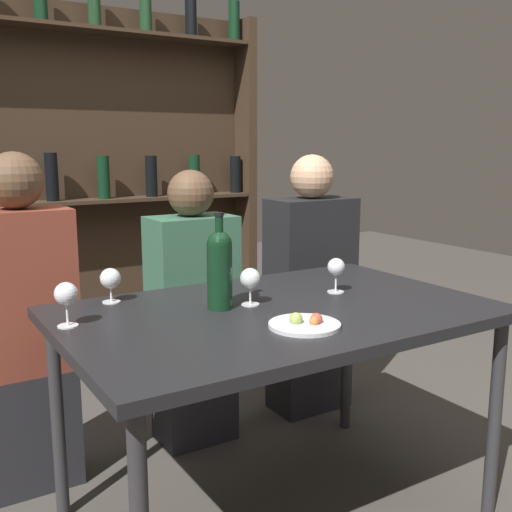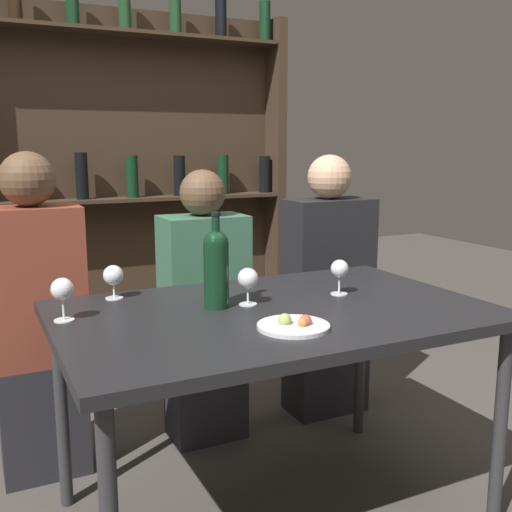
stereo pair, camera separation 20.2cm
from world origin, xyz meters
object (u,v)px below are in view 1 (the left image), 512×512
(wine_glass_0, at_px, (336,268))
(seated_person_right, at_px, (310,292))
(seated_person_left, at_px, (25,333))
(wine_glass_3, at_px, (110,279))
(seated_person_center, at_px, (193,316))
(food_plate_0, at_px, (305,324))
(wine_bottle, at_px, (220,266))
(wine_glass_2, at_px, (250,280))
(wine_glass_1, at_px, (66,295))

(wine_glass_0, bearing_deg, seated_person_right, 60.75)
(seated_person_left, bearing_deg, wine_glass_3, -52.71)
(wine_glass_3, xyz_separation_m, seated_person_center, (0.44, 0.30, -0.27))
(food_plate_0, bearing_deg, wine_bottle, 110.62)
(wine_bottle, xyz_separation_m, seated_person_center, (0.17, 0.56, -0.33))
(seated_person_right, bearing_deg, wine_bottle, -144.56)
(wine_glass_2, bearing_deg, wine_glass_3, 144.31)
(food_plate_0, xyz_separation_m, seated_person_right, (0.67, 0.86, -0.18))
(wine_glass_1, distance_m, seated_person_right, 1.37)
(wine_glass_2, xyz_separation_m, wine_glass_3, (-0.38, 0.27, -0.01))
(wine_glass_0, height_order, wine_glass_3, wine_glass_0)
(wine_glass_3, relative_size, food_plate_0, 0.56)
(wine_glass_2, bearing_deg, food_plate_0, -88.16)
(wine_bottle, distance_m, wine_glass_1, 0.47)
(food_plate_0, height_order, seated_person_center, seated_person_center)
(wine_glass_0, xyz_separation_m, wine_glass_2, (-0.35, 0.01, -0.00))
(wine_bottle, height_order, wine_glass_1, wine_bottle)
(wine_glass_2, bearing_deg, wine_glass_0, -2.38)
(wine_bottle, height_order, seated_person_right, seated_person_right)
(seated_person_center, bearing_deg, seated_person_right, 0.00)
(wine_bottle, relative_size, seated_person_center, 0.27)
(wine_glass_2, distance_m, wine_glass_3, 0.47)
(wine_glass_0, bearing_deg, wine_bottle, 176.34)
(wine_glass_0, xyz_separation_m, seated_person_left, (-0.95, 0.58, -0.24))
(wine_glass_3, xyz_separation_m, seated_person_right, (1.05, 0.30, -0.25))
(wine_glass_0, bearing_deg, wine_glass_1, 174.40)
(wine_glass_2, bearing_deg, seated_person_right, 40.17)
(food_plate_0, relative_size, seated_person_left, 0.17)
(wine_glass_2, xyz_separation_m, food_plate_0, (0.01, -0.29, -0.08))
(wine_bottle, distance_m, seated_person_left, 0.80)
(wine_glass_3, bearing_deg, wine_glass_0, -21.52)
(food_plate_0, height_order, seated_person_right, seated_person_right)
(wine_glass_0, height_order, seated_person_left, seated_person_left)
(wine_bottle, distance_m, seated_person_center, 0.67)
(wine_glass_1, xyz_separation_m, seated_person_right, (1.25, 0.49, -0.26))
(wine_glass_0, height_order, food_plate_0, wine_glass_0)
(wine_bottle, bearing_deg, seated_person_center, 73.12)
(wine_bottle, relative_size, seated_person_right, 0.26)
(food_plate_0, distance_m, seated_person_left, 1.07)
(wine_glass_1, relative_size, seated_person_right, 0.11)
(wine_glass_3, bearing_deg, wine_glass_2, -35.69)
(wine_glass_0, bearing_deg, food_plate_0, -140.84)
(wine_glass_1, relative_size, seated_person_center, 0.11)
(wine_glass_0, distance_m, seated_person_left, 1.14)
(seated_person_center, bearing_deg, food_plate_0, -93.59)
(wine_glass_3, distance_m, seated_person_right, 1.12)
(seated_person_center, distance_m, seated_person_right, 0.61)
(wine_glass_0, relative_size, seated_person_center, 0.11)
(wine_bottle, xyz_separation_m, wine_glass_3, (-0.27, 0.26, -0.06))
(wine_glass_0, relative_size, seated_person_left, 0.10)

